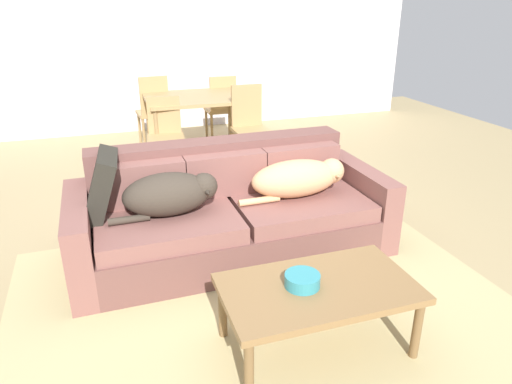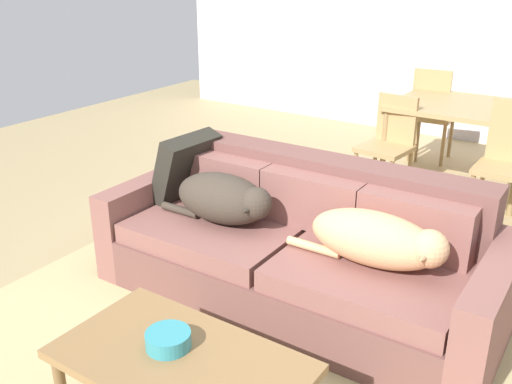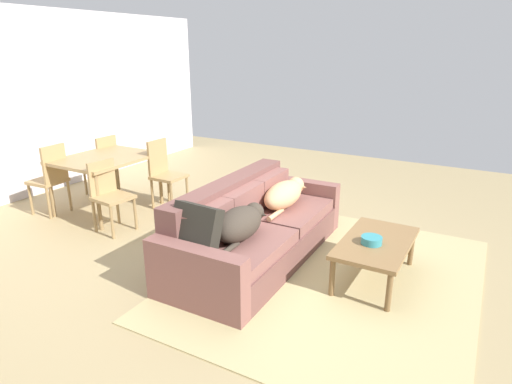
{
  "view_description": "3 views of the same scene",
  "coord_description": "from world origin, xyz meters",
  "views": [
    {
      "loc": [
        -0.88,
        -3.12,
        1.84
      ],
      "look_at": [
        0.11,
        -0.14,
        0.54
      ],
      "focal_mm": 32.7,
      "sensor_mm": 36.0,
      "label": 1
    },
    {
      "loc": [
        1.45,
        -2.64,
        1.93
      ],
      "look_at": [
        -0.27,
        -0.09,
        0.68
      ],
      "focal_mm": 40.41,
      "sensor_mm": 36.0,
      "label": 2
    },
    {
      "loc": [
        -3.68,
        -2.07,
        2.14
      ],
      "look_at": [
        0.13,
        0.1,
        0.68
      ],
      "focal_mm": 30.43,
      "sensor_mm": 36.0,
      "label": 3
    }
  ],
  "objects": [
    {
      "name": "area_rug",
      "position": [
        -0.04,
        -0.85,
        0.01
      ],
      "size": [
        3.21,
        2.67,
        0.01
      ],
      "primitive_type": "cube",
      "rotation": [
        0.0,
        0.0,
        0.01
      ],
      "color": "tan",
      "rests_on": "ground"
    },
    {
      "name": "back_partition",
      "position": [
        0.0,
        4.0,
        1.35
      ],
      "size": [
        8.0,
        0.12,
        2.7
      ],
      "primitive_type": "cube",
      "color": "silver",
      "rests_on": "ground"
    },
    {
      "name": "couch",
      "position": [
        -0.04,
        0.04,
        0.31
      ],
      "size": [
        2.38,
        1.0,
        0.81
      ],
      "rotation": [
        0.0,
        0.0,
        0.01
      ],
      "color": "brown",
      "rests_on": "ground"
    },
    {
      "name": "dining_chair_near_left",
      "position": [
        -0.25,
        1.92,
        0.48
      ],
      "size": [
        0.44,
        0.44,
        0.86
      ],
      "rotation": [
        0.0,
        0.0,
        -0.11
      ],
      "color": "tan",
      "rests_on": "ground"
    },
    {
      "name": "coffee_table",
      "position": [
        0.11,
        -1.22,
        0.37
      ],
      "size": [
        1.05,
        0.6,
        0.41
      ],
      "color": "olive",
      "rests_on": "ground"
    },
    {
      "name": "throw_pillow_by_left_arm",
      "position": [
        -0.96,
        0.08,
        0.64
      ],
      "size": [
        0.3,
        0.47,
        0.48
      ],
      "primitive_type": "cube",
      "rotation": [
        0.0,
        0.33,
        -0.06
      ],
      "color": "black",
      "rests_on": "couch"
    },
    {
      "name": "ground_plane",
      "position": [
        0.0,
        0.0,
        0.0
      ],
      "size": [
        10.0,
        10.0,
        0.0
      ],
      "primitive_type": "plane",
      "color": "tan"
    },
    {
      "name": "dining_table",
      "position": [
        0.22,
        2.47,
        0.68
      ],
      "size": [
        1.21,
        0.99,
        0.75
      ],
      "color": "tan",
      "rests_on": "ground"
    },
    {
      "name": "dining_chair_far_left",
      "position": [
        -0.24,
        3.0,
        0.52
      ],
      "size": [
        0.43,
        0.43,
        0.95
      ],
      "rotation": [
        0.0,
        0.0,
        3.21
      ],
      "color": "tan",
      "rests_on": "ground"
    },
    {
      "name": "dog_on_left_cushion",
      "position": [
        -0.5,
        -0.09,
        0.58
      ],
      "size": [
        0.77,
        0.35,
        0.3
      ],
      "rotation": [
        0.0,
        0.0,
        0.01
      ],
      "color": "#3B3229",
      "rests_on": "couch"
    },
    {
      "name": "dog_on_right_cushion",
      "position": [
        0.48,
        -0.07,
        0.58
      ],
      "size": [
        0.87,
        0.33,
        0.28
      ],
      "rotation": [
        0.0,
        0.0,
        0.01
      ],
      "color": "tan",
      "rests_on": "couch"
    },
    {
      "name": "bowl_on_coffee_table",
      "position": [
        0.03,
        -1.19,
        0.45
      ],
      "size": [
        0.19,
        0.19,
        0.07
      ],
      "primitive_type": "cylinder",
      "color": "teal",
      "rests_on": "coffee_table"
    },
    {
      "name": "dining_chair_near_right",
      "position": [
        0.71,
        1.88,
        0.52
      ],
      "size": [
        0.4,
        0.4,
        0.94
      ],
      "rotation": [
        0.0,
        0.0,
        0.0
      ],
      "color": "tan",
      "rests_on": "ground"
    }
  ]
}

